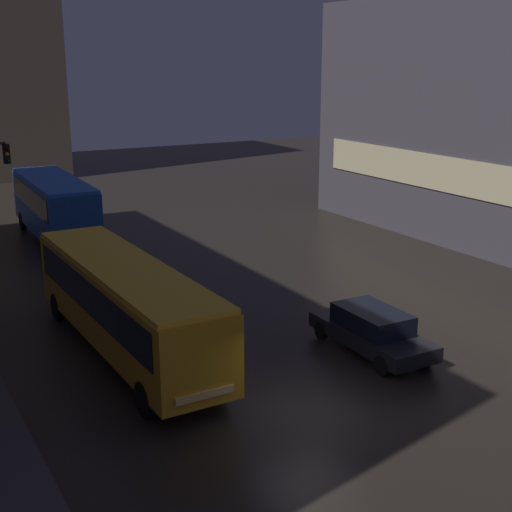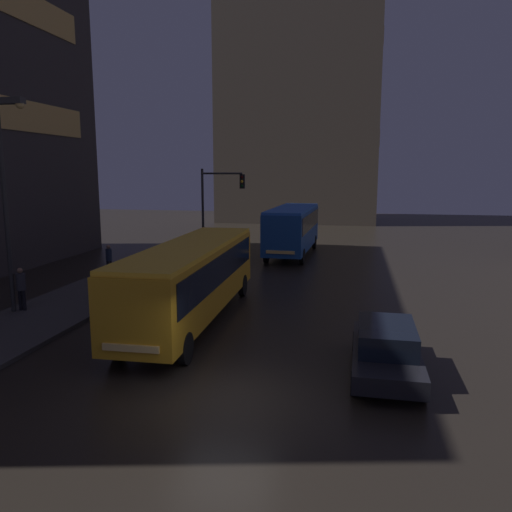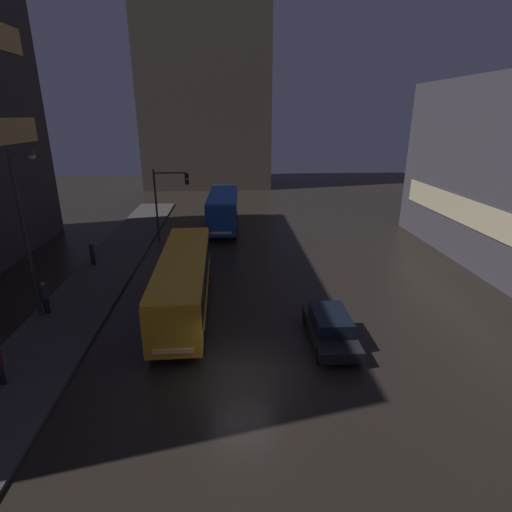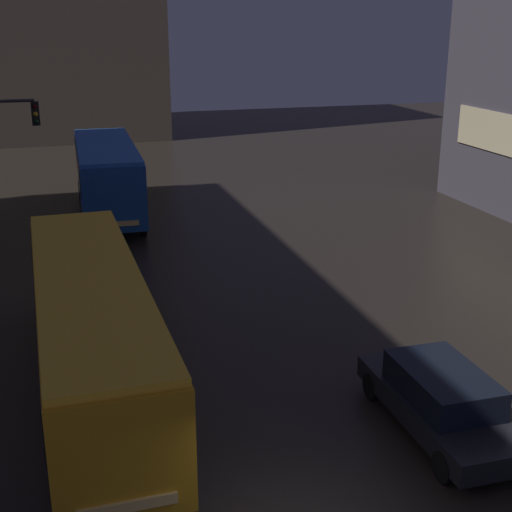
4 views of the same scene
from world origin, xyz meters
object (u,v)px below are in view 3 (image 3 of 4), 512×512
(pedestrian_far, at_px, (92,252))
(street_lamp_sidewalk, at_px, (25,212))
(bus_far, at_px, (223,207))
(pedestrian_mid, at_px, (45,295))
(bus_near, at_px, (184,277))
(traffic_light_main, at_px, (167,193))
(car_taxi, at_px, (330,327))

(pedestrian_far, bearing_deg, street_lamp_sidewalk, 51.80)
(bus_far, xyz_separation_m, pedestrian_mid, (-9.15, -16.83, -0.85))
(bus_near, distance_m, pedestrian_mid, 7.28)
(traffic_light_main, xyz_separation_m, street_lamp_sidewalk, (-4.71, -13.60, 1.65))
(pedestrian_mid, bearing_deg, street_lamp_sidewalk, 88.93)
(bus_near, height_order, pedestrian_far, bus_near)
(bus_far, relative_size, pedestrian_mid, 5.46)
(car_taxi, bearing_deg, pedestrian_far, -36.41)
(bus_near, distance_m, bus_far, 16.56)
(bus_near, relative_size, traffic_light_main, 1.93)
(car_taxi, xyz_separation_m, street_lamp_sidewalk, (-14.42, 3.26, 4.93))
(pedestrian_far, bearing_deg, pedestrian_mid, 52.13)
(pedestrian_mid, height_order, traffic_light_main, traffic_light_main)
(pedestrian_mid, distance_m, traffic_light_main, 14.46)
(bus_near, bearing_deg, pedestrian_mid, 2.06)
(bus_far, relative_size, pedestrian_far, 5.77)
(bus_far, height_order, street_lamp_sidewalk, street_lamp_sidewalk)
(bus_near, relative_size, bus_far, 1.19)
(traffic_light_main, distance_m, street_lamp_sidewalk, 14.49)
(bus_far, relative_size, traffic_light_main, 1.63)
(bus_near, xyz_separation_m, car_taxi, (7.14, -3.84, -1.15))
(bus_near, relative_size, street_lamp_sidewalk, 1.36)
(bus_far, xyz_separation_m, car_taxi, (5.22, -20.29, -1.31))
(traffic_light_main, bearing_deg, pedestrian_mid, -109.19)
(car_taxi, relative_size, traffic_light_main, 0.80)
(pedestrian_far, bearing_deg, bus_far, -170.18)
(bus_near, bearing_deg, street_lamp_sidewalk, 3.62)
(car_taxi, bearing_deg, bus_far, -74.95)
(bus_far, distance_m, car_taxi, 20.99)
(car_taxi, bearing_deg, bus_near, -27.69)
(traffic_light_main, bearing_deg, pedestrian_far, -126.51)
(car_taxi, distance_m, traffic_light_main, 19.73)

